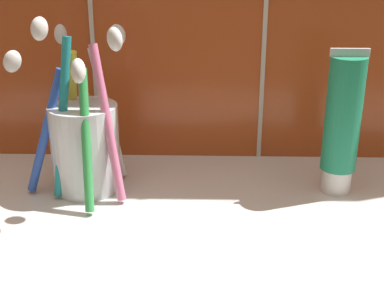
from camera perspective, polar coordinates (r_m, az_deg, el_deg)
sink_counter at (r=53.98cm, az=6.35°, el=-8.37°), size 78.67×30.31×2.00cm
toothbrush_cup at (r=57.14cm, az=-11.42°, el=0.41°), size 12.90×14.00×18.85cm
toothpaste_tube at (r=56.91cm, az=15.73°, el=2.14°), size 3.85×3.67×15.39cm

